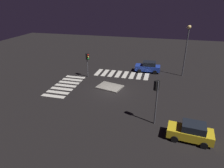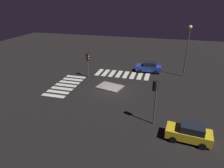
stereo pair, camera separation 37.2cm
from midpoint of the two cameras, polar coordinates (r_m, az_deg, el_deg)
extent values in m
plane|color=black|center=(27.17, 0.39, -1.94)|extent=(80.00, 80.00, 0.00)
cube|color=gray|center=(28.12, -0.24, -0.82)|extent=(3.84, 3.24, 0.18)
cube|color=gold|center=(19.31, 21.48, -13.12)|extent=(3.99, 2.04, 0.79)
cube|color=black|center=(18.93, 22.51, -11.47)|extent=(2.11, 1.69, 0.64)
cylinder|color=black|center=(18.83, 17.54, -14.88)|extent=(0.64, 0.29, 0.62)
cylinder|color=black|center=(20.14, 17.96, -12.14)|extent=(0.64, 0.29, 0.62)
cylinder|color=black|center=(18.98, 24.95, -15.83)|extent=(0.64, 0.29, 0.62)
cylinder|color=black|center=(20.28, 24.80, -13.05)|extent=(0.64, 0.29, 0.62)
sphere|color=#F2EABF|center=(18.92, 15.65, -13.07)|extent=(0.21, 0.21, 0.21)
sphere|color=#F2EABF|center=(19.66, 15.97, -11.57)|extent=(0.21, 0.21, 0.21)
cube|color=#1E389E|center=(34.37, 10.63, 4.49)|extent=(4.14, 1.83, 0.84)
cube|color=black|center=(34.13, 11.14, 5.66)|extent=(2.13, 1.64, 0.68)
cylinder|color=black|center=(33.77, 8.30, 3.62)|extent=(0.67, 0.25, 0.66)
cylinder|color=black|center=(35.40, 8.64, 4.54)|extent=(0.67, 0.25, 0.66)
cylinder|color=black|center=(33.64, 12.62, 3.21)|extent=(0.67, 0.25, 0.66)
cylinder|color=black|center=(35.27, 12.76, 4.14)|extent=(0.67, 0.25, 0.66)
sphere|color=#F2EABF|center=(34.08, 7.18, 4.55)|extent=(0.22, 0.22, 0.22)
sphere|color=#F2EABF|center=(35.00, 7.40, 5.04)|extent=(0.22, 0.22, 0.22)
cylinder|color=#47474C|center=(19.71, 12.71, -5.53)|extent=(0.14, 0.14, 4.58)
cube|color=black|center=(19.04, 12.85, -0.52)|extent=(0.54, 0.53, 0.96)
sphere|color=red|center=(19.06, 12.54, 0.52)|extent=(0.22, 0.22, 0.22)
sphere|color=orange|center=(19.17, 12.47, -0.31)|extent=(0.22, 0.22, 0.22)
sphere|color=green|center=(19.29, 12.39, -1.12)|extent=(0.22, 0.22, 0.22)
cylinder|color=#47474C|center=(31.57, -6.55, 5.36)|extent=(0.14, 0.14, 3.85)
cube|color=black|center=(31.00, -6.51, 7.82)|extent=(0.53, 0.54, 0.96)
sphere|color=red|center=(30.75, -6.35, 8.28)|extent=(0.22, 0.22, 0.22)
sphere|color=orange|center=(30.83, -6.33, 7.74)|extent=(0.22, 0.22, 0.22)
sphere|color=green|center=(30.92, -6.30, 7.21)|extent=(0.22, 0.22, 0.22)
cylinder|color=#47474C|center=(33.11, 20.74, 8.14)|extent=(0.18, 0.18, 7.49)
sphere|color=#F9D172|center=(32.39, 21.75, 14.82)|extent=(0.56, 0.56, 0.56)
cube|color=silver|center=(32.47, 10.28, 2.06)|extent=(0.70, 3.20, 0.02)
cube|color=silver|center=(32.57, 8.27, 2.27)|extent=(0.70, 3.20, 0.02)
cube|color=silver|center=(32.71, 6.28, 2.47)|extent=(0.70, 3.20, 0.02)
cube|color=silver|center=(32.89, 4.30, 2.67)|extent=(0.70, 3.20, 0.02)
cube|color=silver|center=(33.12, 2.35, 2.86)|extent=(0.70, 3.20, 0.02)
cube|color=silver|center=(33.37, 0.42, 3.04)|extent=(0.70, 3.20, 0.02)
cube|color=silver|center=(33.67, -1.47, 3.22)|extent=(0.70, 3.20, 0.02)
cube|color=silver|center=(34.00, -3.33, 3.40)|extent=(0.70, 3.20, 0.02)
cube|color=silver|center=(32.38, -9.89, 2.02)|extent=(3.20, 0.70, 0.02)
cube|color=silver|center=(31.42, -10.76, 1.28)|extent=(3.20, 0.70, 0.02)
cube|color=silver|center=(30.47, -11.68, 0.49)|extent=(3.20, 0.70, 0.02)
cube|color=silver|center=(29.54, -12.66, -0.35)|extent=(3.20, 0.70, 0.02)
cube|color=silver|center=(28.63, -13.70, -1.25)|extent=(3.20, 0.70, 0.02)
cube|color=silver|center=(27.73, -14.81, -2.20)|extent=(3.20, 0.70, 0.02)
cube|color=silver|center=(26.85, -15.99, -3.21)|extent=(3.20, 0.70, 0.02)
camera|label=1|loc=(0.19, -89.60, 0.17)|focal=32.08mm
camera|label=2|loc=(0.19, 90.40, -0.17)|focal=32.08mm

